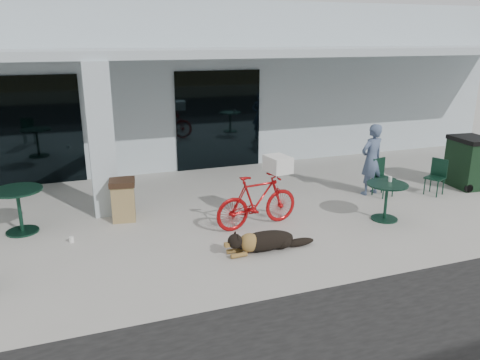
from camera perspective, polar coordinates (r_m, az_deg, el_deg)
name	(u,v)px	position (r m, az deg, el deg)	size (l,w,h in m)	color
ground	(206,247)	(8.39, -4.22, -8.10)	(80.00, 80.00, 0.00)	#A3A29A
building	(134,79)	(16.01, -12.83, 11.94)	(22.00, 7.00, 4.50)	#A6B4BD
storefront_glass_left	(22,132)	(12.57, -25.08, 5.32)	(2.80, 0.06, 2.70)	black
storefront_glass_right	(218,120)	(13.07, -2.64, 7.29)	(2.40, 0.06, 2.70)	black
column	(101,141)	(9.85, -16.57, 4.63)	(0.50, 0.50, 3.12)	#A6B4BD
overhang	(159,53)	(11.12, -9.79, 15.01)	(22.00, 2.80, 0.18)	#A6B4BD
bicycle	(257,201)	(9.04, 2.12, -2.56)	(0.49, 1.75, 1.05)	#AE0E10
laundry_basket	(278,164)	(9.06, 4.64, 1.96)	(0.53, 0.39, 0.31)	white
dog	(265,240)	(8.15, 3.11, -7.28)	(1.22, 0.41, 0.41)	black
cup_near_dog	(71,240)	(9.04, -19.86, -6.84)	(0.08, 0.08, 0.10)	white
cafe_table_near	(20,211)	(9.72, -25.27, -3.44)	(0.91, 0.91, 0.86)	#123526
cafe_table_far	(386,202)	(9.87, 17.35, -2.54)	(0.81, 0.81, 0.76)	#123526
cafe_chair_far_a	(384,178)	(11.30, 17.10, 0.24)	(0.39, 0.43, 0.87)	#123526
cafe_chair_far_b	(435,177)	(11.82, 22.67, 0.30)	(0.38, 0.42, 0.84)	#123526
person	(371,160)	(11.27, 15.74, 2.41)	(0.61, 0.40, 1.67)	#455575
cup_on_table	(390,179)	(9.91, 17.84, 0.11)	(0.07, 0.07, 0.10)	white
trash_receptacle	(123,200)	(9.69, -14.04, -2.36)	(0.50, 0.50, 0.85)	olive
wheeled_bin	(469,162)	(12.77, 26.15, 1.97)	(0.77, 0.97, 1.24)	black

